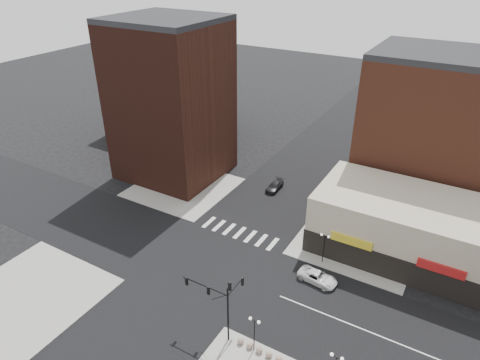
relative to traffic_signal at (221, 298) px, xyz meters
The scene contains 16 objects.
ground 11.76m from the traffic_signal, 132.74° to the left, with size 240.00×240.00×0.00m, color black.
road_ew 11.76m from the traffic_signal, 132.74° to the left, with size 200.00×14.00×0.02m, color black.
road_ns 11.76m from the traffic_signal, 132.74° to the left, with size 14.00×200.00×0.02m, color black.
sidewalk_nw 31.55m from the traffic_signal, 134.23° to the left, with size 15.00×15.00×0.12m, color gray.
sidewalk_ne 23.99m from the traffic_signal, 71.98° to the left, with size 15.00×15.00×0.12m, color gray.
sidewalk_sw 23.26m from the traffic_signal, 162.94° to the right, with size 15.00×15.00×0.12m, color gray.
building_nw 37.93m from the traffic_signal, 134.90° to the left, with size 16.00×15.00×25.00m, color #391912.
building_nw_low 57.36m from the traffic_signal, 133.17° to the left, with size 20.00×18.00×12.00m, color #391912.
building_ne_midrise 39.60m from the traffic_signal, 72.51° to the left, with size 18.00×15.00×22.00m, color brown.
building_ne_row 26.71m from the traffic_signal, 58.92° to the left, with size 24.20×12.20×8.00m.
traffic_signal is the anchor object (origin of this frame).
street_lamp_se_a 4.12m from the traffic_signal, ahead, with size 1.22×0.32×4.16m.
street_lamp_ne 16.62m from the traffic_signal, 73.25° to the left, with size 1.22×0.32×4.16m.
bollard_row 6.66m from the traffic_signal, ahead, with size 5.90×0.65×0.65m.
white_suv 14.11m from the traffic_signal, 65.76° to the left, with size 2.16×4.68×1.30m, color white.
dark_sedan_north 30.76m from the traffic_signal, 106.17° to the left, with size 1.76×4.34×1.26m, color black.
Camera 1 is at (24.31, -33.46, 34.82)m, focal length 32.00 mm.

